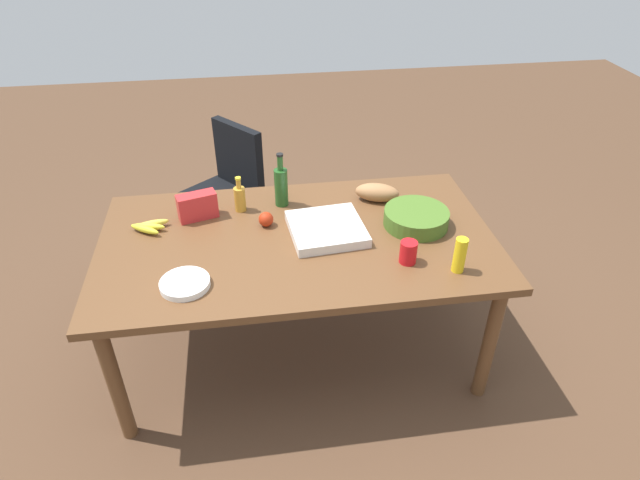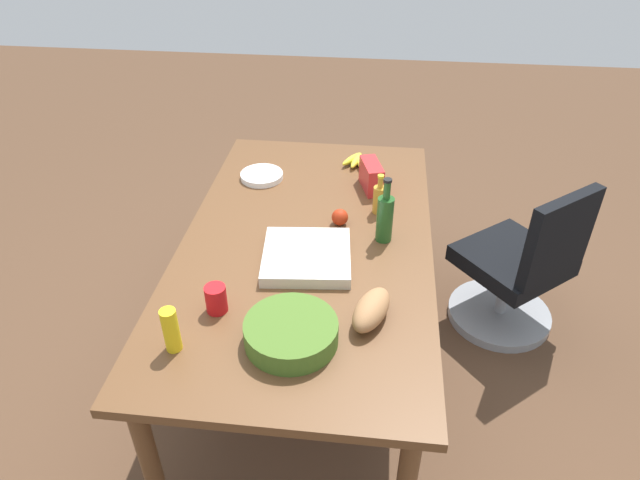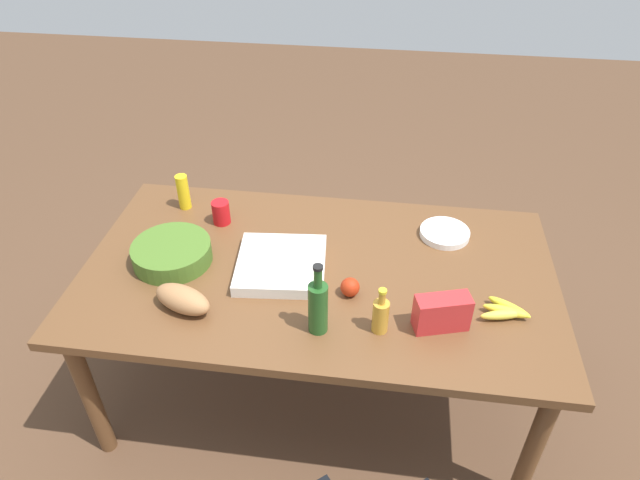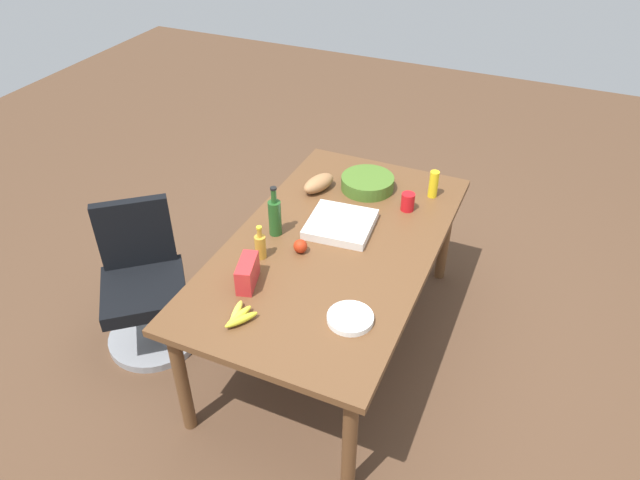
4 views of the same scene
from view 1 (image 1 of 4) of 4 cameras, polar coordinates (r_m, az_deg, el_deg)
ground_plane at (r=3.19m, az=-2.06°, el=-11.13°), size 10.00×10.00×0.00m
conference_table at (r=2.74m, az=-2.36°, el=-1.03°), size 1.96×1.09×0.76m
office_chair at (r=3.80m, az=-10.09°, el=3.39°), size 0.68×0.68×0.90m
wine_bottle at (r=2.91m, az=-4.11°, el=5.74°), size 0.09×0.09×0.30m
dressing_bottle at (r=2.91m, az=-8.44°, el=4.41°), size 0.07×0.07×0.20m
paper_plate_stack at (r=2.45m, az=-14.03°, el=-4.48°), size 0.26×0.26×0.03m
salad_bowl at (r=2.81m, az=10.08°, el=2.30°), size 0.36×0.36×0.08m
mustard_bottle at (r=2.50m, az=14.50°, el=-1.55°), size 0.07×0.07×0.17m
apple_red at (r=2.78m, az=-5.71°, el=2.19°), size 0.08×0.08×0.08m
bread_loaf at (r=2.99m, az=6.03°, el=5.00°), size 0.26×0.18×0.10m
pizza_box at (r=2.71m, az=0.70°, el=1.19°), size 0.39×0.39×0.05m
chip_bag_red at (r=2.88m, az=-12.78°, el=3.49°), size 0.21×0.13×0.14m
banana_bunch at (r=2.86m, az=-17.62°, el=1.36°), size 0.20×0.14×0.04m
red_solo_cup at (r=2.53m, az=9.27°, el=-1.27°), size 0.09×0.09×0.11m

